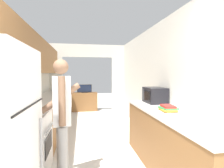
{
  "coord_description": "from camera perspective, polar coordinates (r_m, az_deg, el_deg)",
  "views": [
    {
      "loc": [
        -0.24,
        -0.93,
        1.45
      ],
      "look_at": [
        0.54,
        3.44,
        1.19
      ],
      "focal_mm": 28.0,
      "sensor_mm": 36.0,
      "label": 1
    }
  ],
  "objects": [
    {
      "name": "range_oven",
      "position": [
        2.87,
        -26.51,
        -17.3
      ],
      "size": [
        0.66,
        0.75,
        1.04
      ],
      "color": "white",
      "rests_on": "ground_plane"
    },
    {
      "name": "knife",
      "position": [
        3.32,
        -24.45,
        -6.39
      ],
      "size": [
        0.16,
        0.29,
        0.02
      ],
      "rotation": [
        0.0,
        0.0,
        0.77
      ],
      "color": "#B7B7BC",
      "rests_on": "counter_left"
    },
    {
      "name": "book_stack",
      "position": [
        2.74,
        17.77,
        -7.55
      ],
      "size": [
        0.24,
        0.31,
        0.08
      ],
      "color": "#C67028",
      "rests_on": "counter_right"
    },
    {
      "name": "counter_left",
      "position": [
        4.47,
        -20.28,
        -9.78
      ],
      "size": [
        0.62,
        4.24,
        0.9
      ],
      "color": "brown",
      "rests_on": "ground_plane"
    },
    {
      "name": "tv_cabinet",
      "position": [
        6.98,
        -8.95,
        -5.7
      ],
      "size": [
        0.98,
        0.42,
        0.72
      ],
      "color": "brown",
      "rests_on": "ground_plane"
    },
    {
      "name": "television",
      "position": [
        6.87,
        -8.99,
        -1.53
      ],
      "size": [
        0.55,
        0.16,
        0.32
      ],
      "color": "black",
      "rests_on": "tv_cabinet"
    },
    {
      "name": "microwave",
      "position": [
        3.43,
        13.76,
        -3.55
      ],
      "size": [
        0.35,
        0.47,
        0.29
      ],
      "color": "black",
      "rests_on": "counter_right"
    },
    {
      "name": "counter_right",
      "position": [
        2.78,
        18.84,
        -17.9
      ],
      "size": [
        0.62,
        2.33,
        0.9
      ],
      "color": "brown",
      "rests_on": "ground_plane"
    },
    {
      "name": "wall_left",
      "position": [
        3.62,
        -26.77,
        4.02
      ],
      "size": [
        0.38,
        7.79,
        2.5
      ],
      "color": "silver",
      "rests_on": "ground_plane"
    },
    {
      "name": "person",
      "position": [
        2.31,
        -16.11,
        -11.24
      ],
      "size": [
        0.53,
        0.41,
        1.63
      ],
      "rotation": [
        0.0,
        0.0,
        1.73
      ],
      "color": "#9E9E9E",
      "rests_on": "ground_plane"
    },
    {
      "name": "wall_far_with_doorway",
      "position": [
        6.36,
        -7.9,
        3.32
      ],
      "size": [
        3.06,
        0.06,
        2.5
      ],
      "color": "silver",
      "rests_on": "ground_plane"
    },
    {
      "name": "wall_right",
      "position": [
        3.43,
        17.76,
        -0.14
      ],
      "size": [
        0.06,
        7.79,
        2.5
      ],
      "color": "silver",
      "rests_on": "ground_plane"
    }
  ]
}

